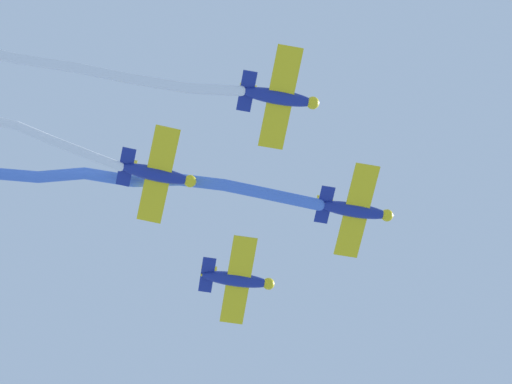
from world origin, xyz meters
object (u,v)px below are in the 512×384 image
airplane_lead (356,210)px  airplane_slot (158,174)px  airplane_right_wing (280,97)px  airplane_left_wing (238,280)px

airplane_lead → airplane_slot: (12.93, -3.51, -0.20)m
airplane_right_wing → airplane_left_wing: bearing=91.6°
airplane_lead → airplane_right_wing: 9.48m
airplane_lead → airplane_right_wing: bearing=-133.3°
airplane_lead → airplane_left_wing: airplane_lead is taller
airplane_right_wing → airplane_slot: bearing=136.6°
airplane_lead → airplane_right_wing: airplane_right_wing is taller
airplane_lead → airplane_right_wing: size_ratio=1.00×
airplane_left_wing → airplane_lead: bearing=-42.0°
airplane_left_wing → airplane_right_wing: 13.42m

